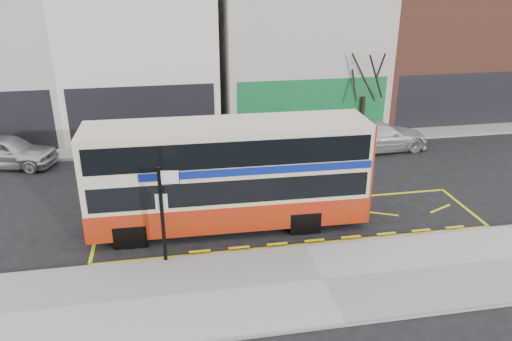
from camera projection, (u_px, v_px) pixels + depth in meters
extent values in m
plane|color=black|center=(302.00, 244.00, 17.03)|extent=(120.00, 120.00, 0.00)
cube|color=#A8A69F|center=(323.00, 281.00, 14.91)|extent=(40.00, 4.00, 0.15)
cube|color=gray|center=(305.00, 248.00, 16.66)|extent=(40.00, 0.15, 0.15)
cube|color=#A8A69F|center=(249.00, 139.00, 27.00)|extent=(50.00, 3.00, 0.15)
cube|color=white|center=(141.00, 47.00, 28.04)|extent=(8.00, 8.00, 9.00)
cube|color=black|center=(143.00, 117.00, 25.53)|extent=(7.36, 0.06, 3.20)
cube|color=black|center=(143.00, 120.00, 25.62)|extent=(5.60, 0.04, 2.00)
cube|color=#BBB5AA|center=(296.00, 47.00, 29.61)|extent=(9.00, 8.00, 8.50)
cube|color=#136E34|center=(313.00, 108.00, 27.01)|extent=(8.28, 0.06, 3.20)
cube|color=black|center=(312.00, 112.00, 27.10)|extent=(6.30, 0.04, 2.00)
cube|color=brown|center=(434.00, 52.00, 31.28)|extent=(9.00, 8.00, 7.50)
cube|color=black|center=(464.00, 101.00, 28.49)|extent=(8.28, 0.06, 3.20)
cube|color=black|center=(464.00, 104.00, 28.58)|extent=(6.30, 0.04, 2.00)
cube|color=beige|center=(229.00, 173.00, 17.42)|extent=(9.75, 2.40, 3.58)
cube|color=#AB260D|center=(229.00, 206.00, 17.92)|extent=(9.79, 2.44, 0.97)
cube|color=#AB260D|center=(361.00, 164.00, 18.13)|extent=(0.10, 2.25, 3.58)
cube|color=black|center=(229.00, 179.00, 17.51)|extent=(9.37, 2.45, 0.84)
cube|color=black|center=(228.00, 143.00, 17.00)|extent=(9.37, 2.45, 0.88)
cube|color=navy|center=(253.00, 159.00, 17.37)|extent=(7.81, 2.41, 0.26)
cube|color=black|center=(87.00, 194.00, 16.89)|extent=(0.10, 2.03, 1.41)
cube|color=black|center=(81.00, 151.00, 16.29)|extent=(0.10, 2.03, 0.88)
cube|color=black|center=(84.00, 171.00, 16.57)|extent=(0.08, 1.55, 0.31)
cube|color=beige|center=(227.00, 125.00, 16.75)|extent=(9.75, 2.31, 0.11)
cylinder|color=black|center=(130.00, 236.00, 16.65)|extent=(0.89, 0.26, 0.88)
cylinder|color=black|center=(134.00, 209.00, 18.45)|extent=(0.89, 0.26, 0.88)
cylinder|color=black|center=(305.00, 222.00, 17.53)|extent=(0.89, 0.26, 0.88)
cylinder|color=black|center=(292.00, 198.00, 19.33)|extent=(0.89, 0.26, 0.88)
cube|color=black|center=(162.00, 215.00, 15.25)|extent=(0.12, 0.12, 3.16)
cube|color=white|center=(170.00, 177.00, 14.78)|extent=(0.57, 0.11, 0.46)
cube|color=white|center=(162.00, 202.00, 15.14)|extent=(0.37, 0.08, 0.53)
imported|color=silver|center=(7.00, 151.00, 23.26)|extent=(4.77, 2.90, 1.52)
imported|color=#494A51|center=(264.00, 142.00, 24.71)|extent=(4.20, 1.77, 1.35)
imported|color=silver|center=(378.00, 136.00, 25.38)|extent=(5.34, 2.53, 1.51)
cylinder|color=black|center=(362.00, 116.00, 27.53)|extent=(0.24, 0.24, 2.16)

